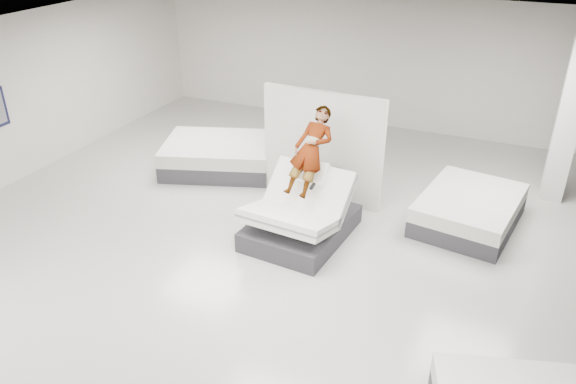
{
  "coord_description": "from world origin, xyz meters",
  "views": [
    {
      "loc": [
        3.22,
        -6.31,
        5.09
      ],
      "look_at": [
        0.05,
        0.89,
        1.0
      ],
      "focal_mm": 35.0,
      "sensor_mm": 36.0,
      "label": 1
    }
  ],
  "objects_px": {
    "divider_panel": "(322,147)",
    "flat_bed_right_far": "(469,210)",
    "remote": "(313,186)",
    "column": "(569,119)",
    "flat_bed_left_far": "(219,155)",
    "person": "(310,166)",
    "hero_bed": "(301,217)"
  },
  "relations": [
    {
      "from": "remote",
      "to": "divider_panel",
      "type": "height_order",
      "value": "divider_panel"
    },
    {
      "from": "column",
      "to": "hero_bed",
      "type": "bearing_deg",
      "value": -139.64
    },
    {
      "from": "divider_panel",
      "to": "flat_bed_right_far",
      "type": "bearing_deg",
      "value": 5.23
    },
    {
      "from": "column",
      "to": "flat_bed_right_far",
      "type": "bearing_deg",
      "value": -128.1
    },
    {
      "from": "person",
      "to": "remote",
      "type": "bearing_deg",
      "value": -57.85
    },
    {
      "from": "divider_panel",
      "to": "flat_bed_right_far",
      "type": "xyz_separation_m",
      "value": [
        2.71,
        0.14,
        -0.78
      ]
    },
    {
      "from": "person",
      "to": "flat_bed_left_far",
      "type": "relative_size",
      "value": 0.59
    },
    {
      "from": "hero_bed",
      "to": "column",
      "type": "bearing_deg",
      "value": 40.36
    },
    {
      "from": "flat_bed_left_far",
      "to": "column",
      "type": "relative_size",
      "value": 0.82
    },
    {
      "from": "person",
      "to": "divider_panel",
      "type": "xyz_separation_m",
      "value": [
        -0.21,
        1.12,
        -0.14
      ]
    },
    {
      "from": "hero_bed",
      "to": "person",
      "type": "relative_size",
      "value": 1.29
    },
    {
      "from": "person",
      "to": "flat_bed_right_far",
      "type": "relative_size",
      "value": 0.7
    },
    {
      "from": "flat_bed_left_far",
      "to": "divider_panel",
      "type": "bearing_deg",
      "value": -8.94
    },
    {
      "from": "remote",
      "to": "flat_bed_right_far",
      "type": "xyz_separation_m",
      "value": [
        2.32,
        1.63,
        -0.75
      ]
    },
    {
      "from": "remote",
      "to": "column",
      "type": "relative_size",
      "value": 0.04
    },
    {
      "from": "flat_bed_right_far",
      "to": "flat_bed_left_far",
      "type": "relative_size",
      "value": 0.85
    },
    {
      "from": "remote",
      "to": "column",
      "type": "distance_m",
      "value": 4.96
    },
    {
      "from": "flat_bed_right_far",
      "to": "flat_bed_left_far",
      "type": "distance_m",
      "value": 5.18
    },
    {
      "from": "hero_bed",
      "to": "person",
      "type": "height_order",
      "value": "person"
    },
    {
      "from": "person",
      "to": "remote",
      "type": "relative_size",
      "value": 11.2
    },
    {
      "from": "hero_bed",
      "to": "person",
      "type": "xyz_separation_m",
      "value": [
        0.03,
        0.32,
        0.83
      ]
    },
    {
      "from": "remote",
      "to": "flat_bed_left_far",
      "type": "xyz_separation_m",
      "value": [
        -2.86,
        1.88,
        -0.73
      ]
    },
    {
      "from": "divider_panel",
      "to": "flat_bed_left_far",
      "type": "xyz_separation_m",
      "value": [
        -2.46,
        0.39,
        -0.76
      ]
    },
    {
      "from": "person",
      "to": "column",
      "type": "relative_size",
      "value": 0.49
    },
    {
      "from": "hero_bed",
      "to": "person",
      "type": "distance_m",
      "value": 0.89
    },
    {
      "from": "flat_bed_left_far",
      "to": "person",
      "type": "bearing_deg",
      "value": -29.49
    },
    {
      "from": "remote",
      "to": "flat_bed_left_far",
      "type": "distance_m",
      "value": 3.49
    },
    {
      "from": "flat_bed_right_far",
      "to": "column",
      "type": "bearing_deg",
      "value": 51.9
    },
    {
      "from": "flat_bed_right_far",
      "to": "column",
      "type": "relative_size",
      "value": 0.7
    },
    {
      "from": "person",
      "to": "divider_panel",
      "type": "bearing_deg",
      "value": 105.65
    },
    {
      "from": "person",
      "to": "column",
      "type": "bearing_deg",
      "value": 42.69
    },
    {
      "from": "divider_panel",
      "to": "remote",
      "type": "bearing_deg",
      "value": -72.76
    }
  ]
}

